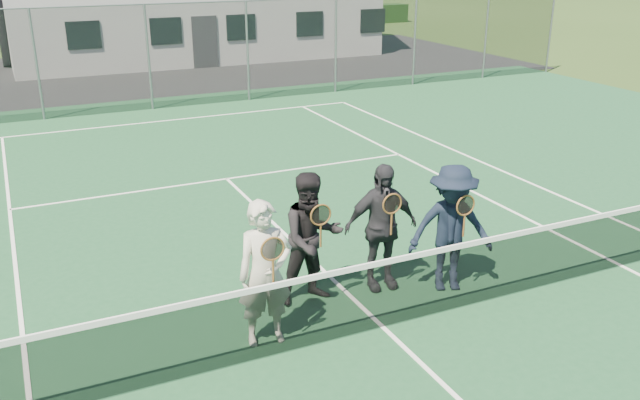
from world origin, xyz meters
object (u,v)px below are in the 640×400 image
object	(u,v)px
player_d	(451,228)
player_b	(312,238)
player_a	(265,274)
tennis_net	(384,291)
player_c	(381,227)

from	to	relation	value
player_d	player_b	bearing A→B (deg)	164.97
player_a	player_b	xyz separation A→B (m)	(0.92, 0.70, -0.00)
tennis_net	player_b	xyz separation A→B (m)	(-0.50, 1.04, 0.38)
tennis_net	player_b	world-z (taller)	player_b
player_d	player_c	bearing A→B (deg)	151.43
tennis_net	player_d	world-z (taller)	player_d
tennis_net	player_c	size ratio (longest dim) A/B	6.49
player_a	player_b	size ratio (longest dim) A/B	1.00
player_b	tennis_net	bearing A→B (deg)	-64.20
player_a	player_d	xyz separation A→B (m)	(2.77, 0.20, -0.00)
player_c	player_a	bearing A→B (deg)	-161.26
player_a	player_d	size ratio (longest dim) A/B	1.00
player_a	player_c	xyz separation A→B (m)	(1.94, 0.66, -0.00)
player_a	player_d	distance (m)	2.78
player_b	player_c	distance (m)	1.02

